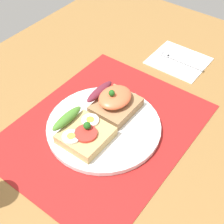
# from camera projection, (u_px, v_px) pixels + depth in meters

# --- Properties ---
(ground_plane) EXTENTS (1.20, 0.90, 0.03)m
(ground_plane) POSITION_uv_depth(u_px,v_px,m) (104.00, 134.00, 0.73)
(ground_plane) COLOR olive
(placemat) EXTENTS (0.44, 0.35, 0.00)m
(placemat) POSITION_uv_depth(u_px,v_px,m) (104.00, 129.00, 0.72)
(placemat) COLOR maroon
(placemat) RESTS_ON ground_plane
(plate) EXTENTS (0.25, 0.25, 0.01)m
(plate) POSITION_uv_depth(u_px,v_px,m) (104.00, 126.00, 0.71)
(plate) COLOR white
(plate) RESTS_ON placemat
(sandwich_egg_tomato) EXTENTS (0.10, 0.11, 0.04)m
(sandwich_egg_tomato) POSITION_uv_depth(u_px,v_px,m) (83.00, 133.00, 0.67)
(sandwich_egg_tomato) COLOR tan
(sandwich_egg_tomato) RESTS_ON plate
(sandwich_salmon) EXTENTS (0.10, 0.10, 0.06)m
(sandwich_salmon) POSITION_uv_depth(u_px,v_px,m) (114.00, 101.00, 0.73)
(sandwich_salmon) COLOR #946F49
(sandwich_salmon) RESTS_ON plate
(napkin) EXTENTS (0.13, 0.15, 0.01)m
(napkin) POSITION_uv_depth(u_px,v_px,m) (179.00, 60.00, 0.89)
(napkin) COLOR white
(napkin) RESTS_ON ground_plane
(fork) EXTENTS (0.02, 0.14, 0.00)m
(fork) POSITION_uv_depth(u_px,v_px,m) (177.00, 60.00, 0.89)
(fork) COLOR #B7B7BC
(fork) RESTS_ON napkin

